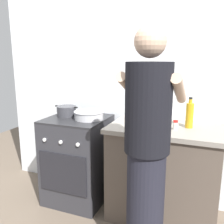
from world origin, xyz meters
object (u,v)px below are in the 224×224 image
object	(u,v)px
utensil_crock	(144,110)
mixing_bowl	(89,115)
person	(147,156)
pot	(66,111)
spice_bottle	(175,125)
stove_range	(78,159)
oil_bottle	(190,115)

from	to	relation	value
utensil_crock	mixing_bowl	bearing A→B (deg)	-160.77
utensil_crock	person	xyz separation A→B (m)	(0.23, -0.81, -0.14)
pot	spice_bottle	distance (m)	1.14
stove_range	pot	xyz separation A→B (m)	(-0.14, 0.03, 0.50)
mixing_bowl	oil_bottle	bearing A→B (deg)	2.68
spice_bottle	person	world-z (taller)	person
person	pot	bearing A→B (deg)	147.04
mixing_bowl	person	distance (m)	0.98
spice_bottle	utensil_crock	bearing A→B (deg)	144.14
pot	person	xyz separation A→B (m)	(1.03, -0.67, -0.09)
pot	utensil_crock	distance (m)	0.81
stove_range	mixing_bowl	world-z (taller)	mixing_bowl
stove_range	spice_bottle	size ratio (longest dim) A/B	10.73
stove_range	utensil_crock	world-z (taller)	utensil_crock
mixing_bowl	utensil_crock	xyz separation A→B (m)	(0.52, 0.18, 0.05)
pot	oil_bottle	xyz separation A→B (m)	(1.24, 0.01, 0.06)
stove_range	mixing_bowl	bearing A→B (deg)	0.34
stove_range	oil_bottle	world-z (taller)	oil_bottle
stove_range	utensil_crock	distance (m)	0.87
pot	stove_range	bearing A→B (deg)	-13.47
spice_bottle	oil_bottle	size ratio (longest dim) A/B	0.31
oil_bottle	mixing_bowl	bearing A→B (deg)	-177.32
mixing_bowl	person	xyz separation A→B (m)	(0.75, -0.63, -0.09)
spice_bottle	oil_bottle	bearing A→B (deg)	47.63
mixing_bowl	utensil_crock	world-z (taller)	utensil_crock
utensil_crock	person	bearing A→B (deg)	-74.07
mixing_bowl	spice_bottle	bearing A→B (deg)	-4.47
pot	mixing_bowl	world-z (taller)	pot
person	utensil_crock	bearing A→B (deg)	105.93
pot	spice_bottle	bearing A→B (deg)	-5.01
oil_bottle	person	size ratio (longest dim) A/B	0.16
mixing_bowl	stove_range	bearing A→B (deg)	-179.66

